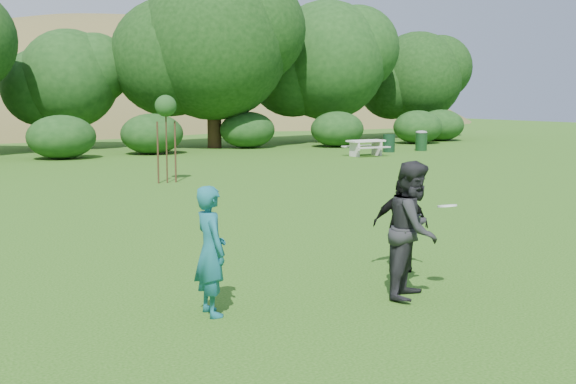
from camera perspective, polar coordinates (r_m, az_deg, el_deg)
name	(u,v)px	position (r m, az deg, el deg)	size (l,w,h in m)	color
ground	(392,290)	(10.71, 8.22, -7.68)	(120.00, 120.00, 0.00)	#19470C
player_teal	(211,251)	(9.31, -6.13, -4.64)	(0.61, 0.40, 1.68)	#175D68
player_grey	(414,230)	(10.21, 9.91, -2.94)	(0.93, 0.73, 1.92)	#242527
player_black	(400,224)	(11.77, 8.88, -2.55)	(0.88, 0.37, 1.51)	black
trash_can_near	(389,143)	(36.89, 7.98, 3.84)	(0.60, 0.60, 0.90)	#13361F
frisbee	(447,206)	(10.20, 12.47, -1.07)	(0.27, 0.27, 0.06)	white
sapling	(166,108)	(23.71, -9.64, 6.54)	(0.70, 0.70, 2.85)	#3A2616
picnic_table	(366,145)	(34.25, 6.17, 3.70)	(1.80, 1.48, 0.76)	silver
trash_can_lidded	(421,140)	(38.08, 10.49, 4.04)	(0.60, 0.60, 1.05)	#153B1B
tree_row	(84,55)	(38.06, -15.83, 10.41)	(53.92, 10.38, 9.62)	#3A2616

